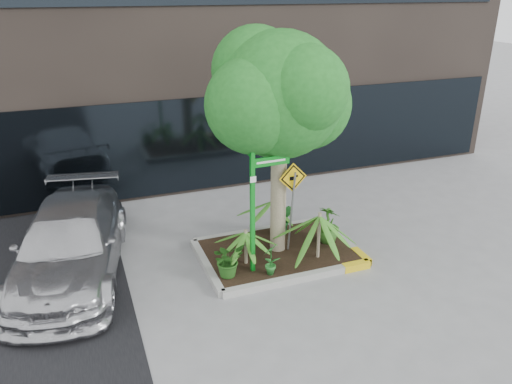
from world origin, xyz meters
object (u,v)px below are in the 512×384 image
object	(u,v)px
parked_car	(70,243)
street_sign_post	(254,198)
tree	(280,95)
cattle_sign	(292,193)

from	to	relation	value
parked_car	street_sign_post	world-z (taller)	street_sign_post
tree	street_sign_post	bearing A→B (deg)	-141.07
parked_car	street_sign_post	xyz separation A→B (m)	(3.42, -1.34, 1.01)
parked_car	cattle_sign	xyz separation A→B (m)	(4.39, -0.98, 0.82)
tree	street_sign_post	distance (m)	2.04
street_sign_post	cattle_sign	size ratio (longest dim) A/B	1.37
cattle_sign	street_sign_post	bearing A→B (deg)	-162.81
street_sign_post	tree	bearing A→B (deg)	36.53
parked_car	tree	bearing A→B (deg)	1.21
tree	parked_car	distance (m)	5.09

